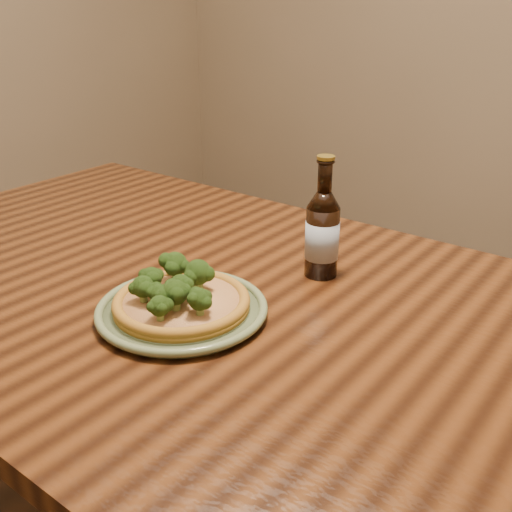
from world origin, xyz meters
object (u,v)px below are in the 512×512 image
Objects in this scene: beer_bottle at (322,233)px; pizza at (180,298)px; table at (215,336)px; plate at (182,310)px.

pizza is at bearing -109.84° from beer_bottle.
beer_bottle is (0.11, 0.17, 0.17)m from table.
plate is 0.02m from pizza.
plate is 0.29m from beer_bottle.
beer_bottle is (0.10, 0.26, 0.05)m from pizza.
pizza is at bearing -79.54° from table.
plate is at bearing -78.30° from table.
plate is at bearing -109.50° from beer_bottle.
beer_bottle reaches higher than plate.
table is at bearing 101.70° from plate.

